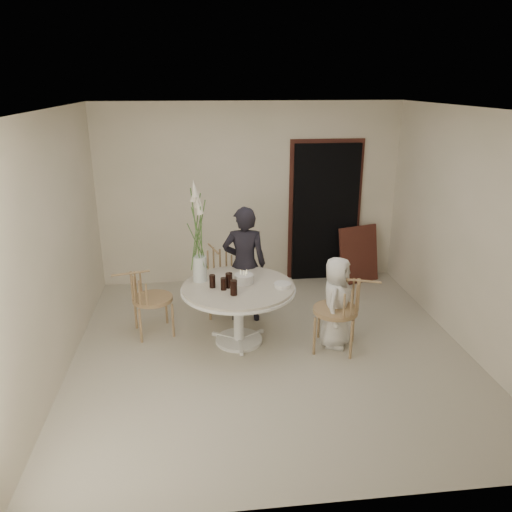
{
  "coord_description": "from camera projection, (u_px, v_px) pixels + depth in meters",
  "views": [
    {
      "loc": [
        -0.76,
        -5.05,
        2.96
      ],
      "look_at": [
        -0.14,
        0.3,
        1.06
      ],
      "focal_mm": 35.0,
      "sensor_mm": 36.0,
      "label": 1
    }
  ],
  "objects": [
    {
      "name": "cola_tumbler_b",
      "position": [
        234.0,
        288.0,
        5.48
      ],
      "size": [
        0.09,
        0.09,
        0.17
      ],
      "primitive_type": "cylinder",
      "rotation": [
        0.0,
        0.0,
        -0.18
      ],
      "color": "black",
      "rests_on": "table"
    },
    {
      "name": "cola_tumbler_c",
      "position": [
        212.0,
        281.0,
        5.68
      ],
      "size": [
        0.09,
        0.09,
        0.15
      ],
      "primitive_type": "cylinder",
      "rotation": [
        0.0,
        0.0,
        -0.4
      ],
      "color": "black",
      "rests_on": "table"
    },
    {
      "name": "girl",
      "position": [
        244.0,
        265.0,
        6.33
      ],
      "size": [
        0.58,
        0.41,
        1.52
      ],
      "primitive_type": "imported",
      "rotation": [
        0.0,
        0.0,
        3.05
      ],
      "color": "black",
      "rests_on": "ground"
    },
    {
      "name": "ground",
      "position": [
        271.0,
        350.0,
        5.8
      ],
      "size": [
        4.5,
        4.5,
        0.0
      ],
      "primitive_type": "plane",
      "color": "#BCB2A0",
      "rests_on": "ground"
    },
    {
      "name": "doorway",
      "position": [
        325.0,
        213.0,
        7.63
      ],
      "size": [
        1.0,
        0.1,
        2.1
      ],
      "primitive_type": "cube",
      "color": "black",
      "rests_on": "ground"
    },
    {
      "name": "room_shell",
      "position": [
        272.0,
        215.0,
        5.26
      ],
      "size": [
        4.5,
        4.5,
        4.5
      ],
      "color": "white",
      "rests_on": "ground"
    },
    {
      "name": "table",
      "position": [
        238.0,
        294.0,
        5.79
      ],
      "size": [
        1.33,
        1.33,
        0.73
      ],
      "color": "white",
      "rests_on": "ground"
    },
    {
      "name": "flower_vase",
      "position": [
        199.0,
        240.0,
        5.73
      ],
      "size": [
        0.16,
        0.16,
        1.21
      ],
      "rotation": [
        0.0,
        0.0,
        -0.27
      ],
      "color": "silver",
      "rests_on": "table"
    },
    {
      "name": "picture_frame",
      "position": [
        359.0,
        255.0,
        7.66
      ],
      "size": [
        0.69,
        0.39,
        0.88
      ],
      "primitive_type": "cube",
      "rotation": [
        -0.17,
        0.0,
        0.32
      ],
      "color": "#52201C",
      "rests_on": "ground"
    },
    {
      "name": "chair_far",
      "position": [
        216.0,
        271.0,
        6.71
      ],
      "size": [
        0.55,
        0.58,
        0.85
      ],
      "rotation": [
        0.0,
        0.0,
        0.26
      ],
      "color": "#A08D57",
      "rests_on": "ground"
    },
    {
      "name": "door_trim",
      "position": [
        325.0,
        209.0,
        7.65
      ],
      "size": [
        1.12,
        0.03,
        2.22
      ],
      "primitive_type": "cube",
      "color": "#52201C",
      "rests_on": "ground"
    },
    {
      "name": "cola_tumbler_d",
      "position": [
        229.0,
        280.0,
        5.67
      ],
      "size": [
        0.1,
        0.1,
        0.17
      ],
      "primitive_type": "cylinder",
      "rotation": [
        0.0,
        0.0,
        -0.33
      ],
      "color": "black",
      "rests_on": "table"
    },
    {
      "name": "cola_tumbler_a",
      "position": [
        224.0,
        284.0,
        5.62
      ],
      "size": [
        0.09,
        0.09,
        0.14
      ],
      "primitive_type": "cylinder",
      "rotation": [
        0.0,
        0.0,
        0.43
      ],
      "color": "black",
      "rests_on": "table"
    },
    {
      "name": "boy",
      "position": [
        336.0,
        302.0,
        5.75
      ],
      "size": [
        0.56,
        0.64,
        1.1
      ],
      "primitive_type": "imported",
      "rotation": [
        0.0,
        0.0,
        1.07
      ],
      "color": "white",
      "rests_on": "ground"
    },
    {
      "name": "birthday_cake",
      "position": [
        244.0,
        279.0,
        5.81
      ],
      "size": [
        0.22,
        0.22,
        0.16
      ],
      "rotation": [
        0.0,
        0.0,
        -0.44
      ],
      "color": "silver",
      "rests_on": "table"
    },
    {
      "name": "chair_right",
      "position": [
        347.0,
        304.0,
        5.64
      ],
      "size": [
        0.63,
        0.61,
        0.89
      ],
      "rotation": [
        0.0,
        0.0,
        -1.92
      ],
      "color": "#A08D57",
      "rests_on": "ground"
    },
    {
      "name": "chair_left",
      "position": [
        142.0,
        293.0,
        5.99
      ],
      "size": [
        0.57,
        0.55,
        0.85
      ],
      "rotation": [
        0.0,
        0.0,
        1.83
      ],
      "color": "#A08D57",
      "rests_on": "ground"
    },
    {
      "name": "plate_stack",
      "position": [
        283.0,
        285.0,
        5.7
      ],
      "size": [
        0.24,
        0.24,
        0.05
      ],
      "primitive_type": "cylinder",
      "rotation": [
        0.0,
        0.0,
        -0.31
      ],
      "color": "white",
      "rests_on": "table"
    }
  ]
}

